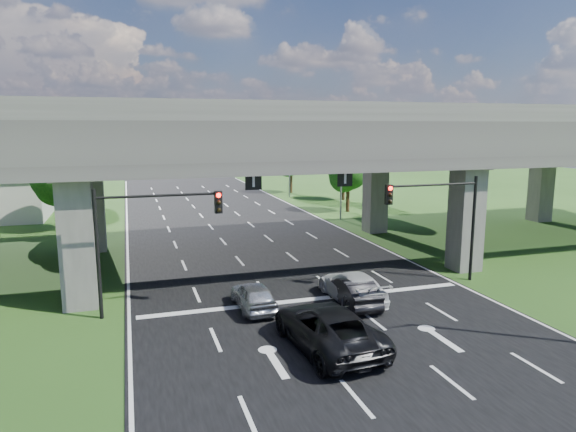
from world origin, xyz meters
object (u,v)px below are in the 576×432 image
signal_left (146,227)px  streetlight_far (338,158)px  car_silver (253,296)px  signal_right (441,210)px  car_trailing (328,328)px  car_dark (353,291)px  streetlight_beyond (286,150)px  car_white (352,286)px

signal_left → streetlight_far: bearing=48.2°
signal_left → car_silver: (4.78, -0.94, -3.48)m
signal_right → car_trailing: (-9.09, -6.08, -3.31)m
signal_right → streetlight_far: (2.27, 20.06, 1.66)m
signal_left → car_dark: bearing=-10.5°
signal_right → car_dark: bearing=-163.6°
car_dark → streetlight_beyond: bearing=-99.8°
streetlight_far → car_white: size_ratio=1.96×
signal_left → car_silver: bearing=-11.2°
signal_right → car_silver: size_ratio=1.52×
car_silver → car_trailing: size_ratio=0.65×
car_white → signal_right: bearing=-168.5°
car_silver → car_trailing: bearing=107.6°
signal_right → car_trailing: bearing=-146.2°
signal_right → signal_left: 15.65m
streetlight_far → car_silver: bearing=-122.0°
streetlight_far → streetlight_beyond: (0.00, 16.00, 0.00)m
car_dark → car_white: size_ratio=0.84×
streetlight_far → car_trailing: streetlight_far is taller
streetlight_far → car_dark: (-8.31, -21.83, -5.12)m
car_white → car_trailing: bearing=55.5°
streetlight_beyond → car_trailing: size_ratio=1.64×
car_white → car_trailing: 5.85m
signal_right → car_white: 6.86m
signal_right → streetlight_beyond: 36.17m
car_white → signal_left: bearing=-7.6°
streetlight_far → car_trailing: bearing=-113.5°
car_trailing → streetlight_far: bearing=-117.8°
streetlight_far → car_trailing: size_ratio=1.64×
car_trailing → streetlight_beyond: bearing=-109.4°
streetlight_beyond → car_silver: size_ratio=2.53×
streetlight_beyond → car_trailing: streetlight_beyond is taller
car_trailing → signal_left: bearing=-47.2°
signal_left → streetlight_beyond: (17.92, 36.06, 1.66)m
signal_right → streetlight_beyond: (2.27, 36.06, 1.66)m
streetlight_far → car_white: 23.34m
streetlight_beyond → signal_right: bearing=-93.6°
car_silver → car_dark: car_dark is taller
signal_left → car_silver: signal_left is taller
signal_right → car_white: (-5.82, -1.23, -3.42)m
streetlight_beyond → car_white: 38.50m
streetlight_far → signal_left: bearing=-131.8°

